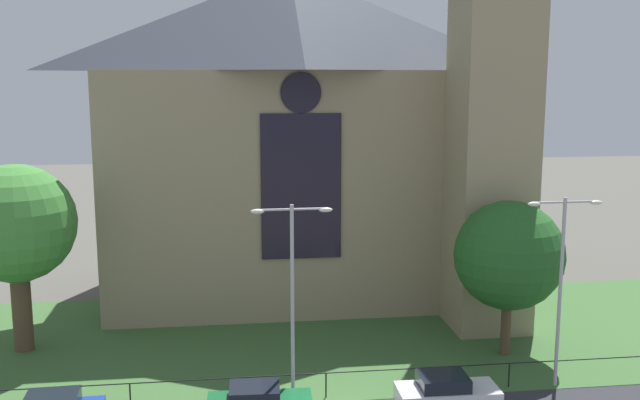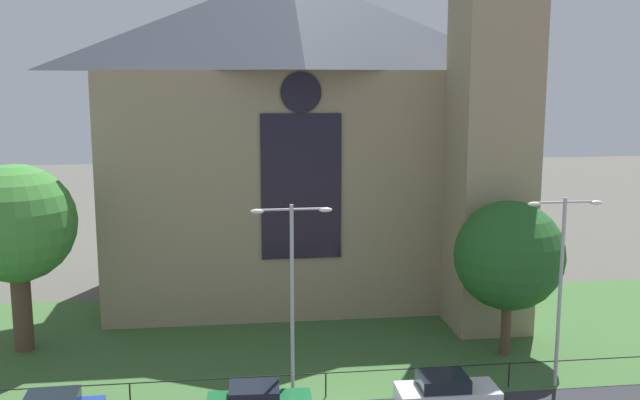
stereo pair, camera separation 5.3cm
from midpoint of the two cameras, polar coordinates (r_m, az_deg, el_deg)
The scene contains 9 objects.
ground at distance 39.68m, azimuth 0.11°, elevation -10.53°, with size 160.00×160.00×0.00m, color #56544C.
grass_verge at distance 37.82m, azimuth 0.52°, elevation -11.57°, with size 120.00×20.00×0.01m, color #3D6633.
church_building at distance 45.10m, azimuth -1.19°, elevation 5.31°, with size 23.20×16.20×26.00m.
iron_railing at distance 32.31m, azimuth 0.50°, elevation -13.54°, with size 33.01×0.07×1.13m.
tree_right_near at distance 36.94m, azimuth 14.56°, elevation -4.22°, with size 5.37×5.37×7.74m.
tree_left_far at distance 39.01m, azimuth -22.56°, elevation -1.80°, with size 5.87×5.87×9.47m.
streetlamp_near at distance 30.58m, azimuth -2.14°, elevation -6.12°, with size 3.37×0.26×8.51m.
streetlamp_far at distance 33.72m, azimuth 18.34°, elevation -5.08°, with size 3.37×0.26×8.55m.
parked_car_white at distance 31.80m, azimuth 9.85°, elevation -14.55°, with size 4.23×2.08×1.51m.
Camera 2 is at (-4.85, -26.90, 13.74)m, focal length 41.07 mm.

